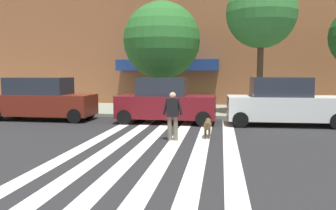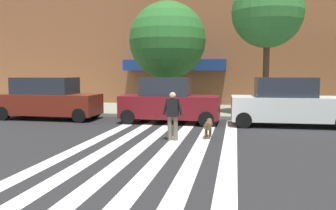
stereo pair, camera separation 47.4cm
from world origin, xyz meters
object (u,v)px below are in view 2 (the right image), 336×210
object	(u,v)px
parked_car_near_curb	(48,99)
street_tree_nearest	(167,40)
street_tree_middle	(268,13)
parked_car_third_in_line	(288,103)
dog_on_leash	(208,125)
pedestrian_dog_walker	(173,113)
parked_car_behind_first	(169,102)

from	to	relation	value
parked_car_near_curb	street_tree_nearest	size ratio (longest dim) A/B	0.82
street_tree_middle	street_tree_nearest	bearing A→B (deg)	173.63
parked_car_near_curb	parked_car_third_in_line	distance (m)	11.19
parked_car_near_curb	dog_on_leash	bearing A→B (deg)	-22.18
pedestrian_dog_walker	dog_on_leash	distance (m)	1.44
parked_car_third_in_line	pedestrian_dog_walker	distance (m)	5.86
dog_on_leash	pedestrian_dog_walker	bearing A→B (deg)	-147.41
parked_car_third_in_line	pedestrian_dog_walker	bearing A→B (deg)	-136.62
street_tree_middle	parked_car_near_curb	bearing A→B (deg)	-165.59
street_tree_middle	parked_car_third_in_line	bearing A→B (deg)	-75.08
parked_car_behind_first	street_tree_middle	distance (m)	6.72
parked_car_near_curb	pedestrian_dog_walker	distance (m)	8.02
parked_car_behind_first	pedestrian_dog_walker	bearing A→B (deg)	-77.48
parked_car_behind_first	street_tree_nearest	size ratio (longest dim) A/B	0.74
parked_car_near_curb	street_tree_nearest	bearing A→B (deg)	31.65
parked_car_third_in_line	street_tree_nearest	world-z (taller)	street_tree_nearest
parked_car_near_curb	dog_on_leash	size ratio (longest dim) A/B	4.76
pedestrian_dog_walker	dog_on_leash	world-z (taller)	pedestrian_dog_walker
parked_car_near_curb	street_tree_middle	xyz separation A→B (m)	(10.47, 2.69, 4.24)
parked_car_behind_first	parked_car_third_in_line	size ratio (longest dim) A/B	0.91
street_tree_nearest	parked_car_near_curb	bearing A→B (deg)	-148.35
street_tree_nearest	dog_on_leash	xyz separation A→B (m)	(2.77, -6.56, -3.57)
parked_car_behind_first	dog_on_leash	distance (m)	3.91
street_tree_nearest	pedestrian_dog_walker	distance (m)	8.09
street_tree_nearest	dog_on_leash	world-z (taller)	street_tree_nearest
pedestrian_dog_walker	dog_on_leash	xyz separation A→B (m)	(1.14, 0.73, -0.48)
street_tree_nearest	dog_on_leash	bearing A→B (deg)	-67.09
parked_car_third_in_line	parked_car_behind_first	bearing A→B (deg)	179.97
parked_car_behind_first	dog_on_leash	xyz separation A→B (m)	(2.04, -3.29, -0.52)
parked_car_behind_first	parked_car_near_curb	bearing A→B (deg)	-180.00
parked_car_third_in_line	dog_on_leash	distance (m)	4.56
pedestrian_dog_walker	parked_car_behind_first	bearing A→B (deg)	102.52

